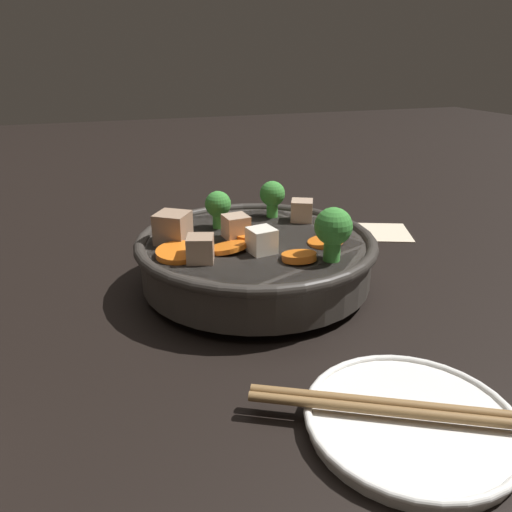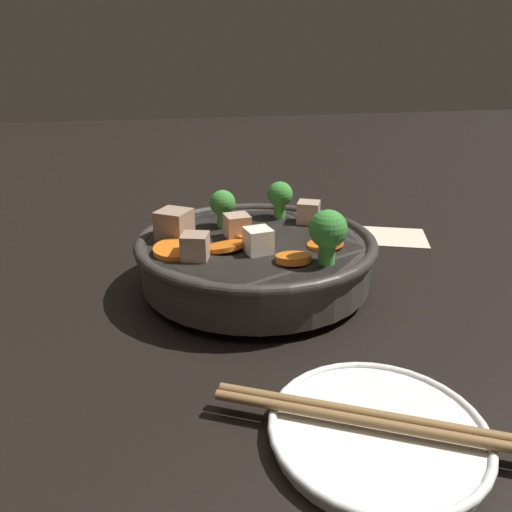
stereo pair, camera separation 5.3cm
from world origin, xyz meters
TOP-DOWN VIEW (x-y plane):
  - ground_plane at (0.00, 0.00)m, footprint 3.00×3.00m
  - stirfry_bowl at (0.00, 0.00)m, footprint 0.25×0.25m
  - side_saucer at (-0.03, 0.24)m, footprint 0.14×0.14m
  - napkin at (-0.21, -0.11)m, footprint 0.13×0.11m
  - chopsticks_pair at (-0.03, 0.24)m, footprint 0.20×0.12m

SIDE VIEW (x-z plane):
  - ground_plane at x=0.00m, z-range 0.00..0.00m
  - napkin at x=-0.21m, z-range 0.00..0.00m
  - side_saucer at x=-0.03m, z-range 0.00..0.01m
  - chopsticks_pair at x=-0.03m, z-range 0.01..0.02m
  - stirfry_bowl at x=0.00m, z-range -0.01..0.09m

